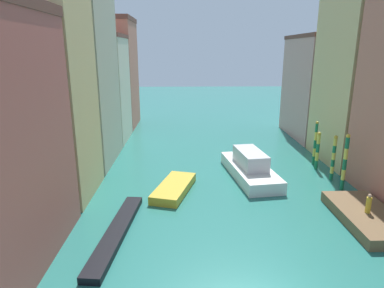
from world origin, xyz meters
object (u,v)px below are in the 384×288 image
at_px(gondola_black, 117,232).
at_px(mooring_pole_2, 318,150).
at_px(waterfront_dock, 368,217).
at_px(mooring_pole_0, 345,162).
at_px(mooring_pole_3, 315,143).
at_px(vaporetto_white, 250,167).
at_px(motorboat_0, 174,188).
at_px(person_on_dock, 369,204).
at_px(mooring_pole_1, 333,157).

bearing_deg(gondola_black, mooring_pole_2, 34.64).
height_order(waterfront_dock, mooring_pole_0, mooring_pole_0).
xyz_separation_m(mooring_pole_3, vaporetto_white, (-7.50, -3.48, -1.45)).
relative_size(mooring_pole_2, vaporetto_white, 0.39).
xyz_separation_m(mooring_pole_2, mooring_pole_3, (0.26, 1.43, 0.40)).
distance_m(mooring_pole_0, motorboat_0, 14.78).
distance_m(waterfront_dock, person_on_dock, 1.04).
relative_size(mooring_pole_3, gondola_black, 0.47).
bearing_deg(waterfront_dock, mooring_pole_1, 84.00).
bearing_deg(mooring_pole_3, vaporetto_white, -155.09).
distance_m(mooring_pole_3, gondola_black, 23.06).
height_order(person_on_dock, vaporetto_white, vaporetto_white).
height_order(mooring_pole_0, gondola_black, mooring_pole_0).
bearing_deg(mooring_pole_2, vaporetto_white, -164.20).
bearing_deg(gondola_black, mooring_pole_0, 21.05).
relative_size(person_on_dock, motorboat_0, 0.21).
bearing_deg(gondola_black, mooring_pole_3, 37.22).
relative_size(waterfront_dock, mooring_pole_3, 1.57).
relative_size(mooring_pole_3, vaporetto_white, 0.48).
relative_size(vaporetto_white, motorboat_0, 1.51).
bearing_deg(person_on_dock, vaporetto_white, 125.52).
bearing_deg(person_on_dock, waterfront_dock, 35.01).
xyz_separation_m(person_on_dock, mooring_pole_1, (0.96, 8.13, 0.79)).
distance_m(waterfront_dock, mooring_pole_1, 8.30).
xyz_separation_m(mooring_pole_2, motorboat_0, (-14.43, -5.49, -1.64)).
bearing_deg(waterfront_dock, motorboat_0, 157.85).
relative_size(person_on_dock, mooring_pole_2, 0.36).
relative_size(waterfront_dock, motorboat_0, 1.12).
xyz_separation_m(mooring_pole_1, mooring_pole_3, (-0.00, 4.51, 0.18)).
distance_m(mooring_pole_2, mooring_pole_3, 1.51).
relative_size(waterfront_dock, vaporetto_white, 0.75).
height_order(waterfront_dock, mooring_pole_1, mooring_pole_1).
height_order(mooring_pole_2, vaporetto_white, mooring_pole_2).
bearing_deg(motorboat_0, vaporetto_white, 25.60).
height_order(mooring_pole_0, mooring_pole_2, mooring_pole_0).
bearing_deg(mooring_pole_2, mooring_pole_3, 79.82).
bearing_deg(mooring_pole_3, person_on_dock, -94.34).
xyz_separation_m(mooring_pole_0, gondola_black, (-18.21, -7.01, -2.35)).
height_order(mooring_pole_1, motorboat_0, mooring_pole_1).
bearing_deg(mooring_pole_1, mooring_pole_0, -91.87).
bearing_deg(vaporetto_white, mooring_pole_1, -7.81).
relative_size(mooring_pole_0, mooring_pole_1, 1.16).
height_order(person_on_dock, mooring_pole_2, mooring_pole_2).
distance_m(person_on_dock, mooring_pole_2, 11.25).
distance_m(mooring_pole_0, mooring_pole_1, 2.39).
xyz_separation_m(mooring_pole_3, gondola_black, (-18.28, -13.89, -2.18)).
height_order(mooring_pole_1, mooring_pole_2, mooring_pole_1).
relative_size(mooring_pole_0, gondola_black, 0.50).
bearing_deg(mooring_pole_2, gondola_black, -145.36).
bearing_deg(mooring_pole_0, motorboat_0, -179.81).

